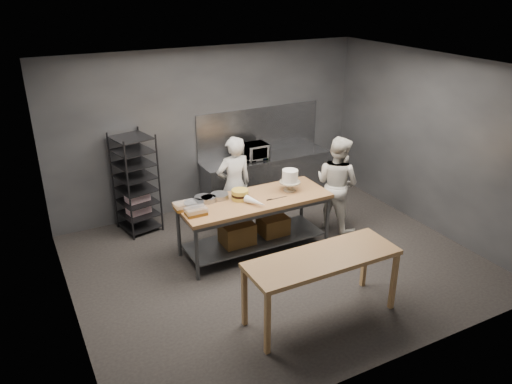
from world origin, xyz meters
TOP-DOWN VIEW (x-y plane):
  - ground at (0.00, 0.00)m, footprint 6.00×6.00m
  - back_wall at (0.00, 2.50)m, footprint 6.00×0.04m
  - work_table at (-0.14, 0.51)m, footprint 2.40×0.90m
  - near_counter at (-0.16, -1.41)m, footprint 2.00×0.70m
  - back_counter at (1.00, 2.18)m, footprint 2.60×0.60m
  - splashback_panel at (1.00, 2.48)m, footprint 2.60×0.02m
  - speed_rack at (-1.58, 2.10)m, footprint 0.72×0.76m
  - chef_behind at (-0.12, 1.27)m, footprint 0.63×0.41m
  - chef_right at (1.50, 0.56)m, footprint 0.88×0.98m
  - microwave at (0.71, 2.18)m, footprint 0.54×0.37m
  - frosted_cake_stand at (0.53, 0.53)m, footprint 0.34×0.34m
  - layer_cake at (-0.34, 0.58)m, footprint 0.26×0.26m
  - cake_pans at (-0.85, 0.74)m, footprint 0.75×0.41m
  - piping_bag at (-0.23, 0.27)m, footprint 0.26×0.40m
  - offset_spatula at (0.14, 0.35)m, footprint 0.37×0.02m
  - pastry_clamshells at (-1.18, 0.51)m, footprint 0.39×0.47m

SIDE VIEW (x-z plane):
  - ground at x=0.00m, z-range 0.00..0.00m
  - back_counter at x=1.00m, z-range 0.00..0.90m
  - work_table at x=-0.14m, z-range 0.11..1.03m
  - near_counter at x=-0.16m, z-range 0.36..1.26m
  - chef_right at x=1.50m, z-range 0.00..1.68m
  - speed_rack at x=-1.58m, z-range -0.02..1.73m
  - chef_behind at x=-0.12m, z-range 0.00..1.72m
  - offset_spatula at x=0.14m, z-range 0.92..0.93m
  - cake_pans at x=-0.85m, z-range 0.92..1.00m
  - pastry_clamshells at x=-1.18m, z-range 0.92..1.03m
  - piping_bag at x=-0.23m, z-range 0.92..1.04m
  - layer_cake at x=-0.34m, z-range 0.92..1.08m
  - microwave at x=0.71m, z-range 0.90..1.20m
  - frosted_cake_stand at x=0.53m, z-range 0.97..1.32m
  - splashback_panel at x=1.00m, z-range 0.90..1.80m
  - back_wall at x=0.00m, z-range 0.00..3.00m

